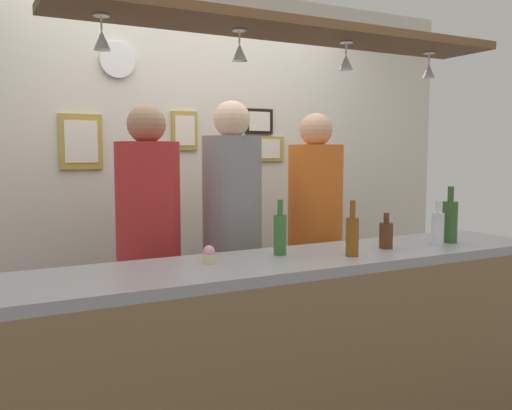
# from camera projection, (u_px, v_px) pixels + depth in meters

# --- Properties ---
(back_wall) EXTENTS (4.40, 0.06, 2.60)m
(back_wall) POSITION_uv_depth(u_px,v_px,m) (188.00, 180.00, 3.80)
(back_wall) COLOR silver
(back_wall) RESTS_ON ground_plane
(bar_counter) EXTENTS (2.70, 0.55, 1.01)m
(bar_counter) POSITION_uv_depth(u_px,v_px,m) (320.00, 335.00, 2.45)
(bar_counter) COLOR #99999E
(bar_counter) RESTS_ON ground_plane
(overhead_glass_rack) EXTENTS (2.20, 0.36, 0.04)m
(overhead_glass_rack) POSITION_uv_depth(u_px,v_px,m) (297.00, 30.00, 2.50)
(overhead_glass_rack) COLOR brown
(hanging_wineglass_far_left) EXTENTS (0.07, 0.07, 0.13)m
(hanging_wineglass_far_left) POSITION_uv_depth(u_px,v_px,m) (102.00, 39.00, 2.14)
(hanging_wineglass_far_left) COLOR silver
(hanging_wineglass_far_left) RESTS_ON overhead_glass_rack
(hanging_wineglass_left) EXTENTS (0.07, 0.07, 0.13)m
(hanging_wineglass_left) POSITION_uv_depth(u_px,v_px,m) (239.00, 51.00, 2.41)
(hanging_wineglass_left) COLOR silver
(hanging_wineglass_left) RESTS_ON overhead_glass_rack
(hanging_wineglass_center_left) EXTENTS (0.07, 0.07, 0.13)m
(hanging_wineglass_center_left) POSITION_uv_depth(u_px,v_px,m) (346.00, 61.00, 2.67)
(hanging_wineglass_center_left) COLOR silver
(hanging_wineglass_center_left) RESTS_ON overhead_glass_rack
(hanging_wineglass_center) EXTENTS (0.07, 0.07, 0.13)m
(hanging_wineglass_center) POSITION_uv_depth(u_px,v_px,m) (429.00, 70.00, 2.96)
(hanging_wineglass_center) COLOR silver
(hanging_wineglass_center) RESTS_ON overhead_glass_rack
(person_left_red_shirt) EXTENTS (0.34, 0.34, 1.74)m
(person_left_red_shirt) POSITION_uv_depth(u_px,v_px,m) (149.00, 235.00, 2.95)
(person_left_red_shirt) COLOR #2D334C
(person_left_red_shirt) RESTS_ON ground_plane
(person_middle_grey_shirt) EXTENTS (0.34, 0.34, 1.78)m
(person_middle_grey_shirt) POSITION_uv_depth(u_px,v_px,m) (232.00, 224.00, 3.17)
(person_middle_grey_shirt) COLOR #2D334C
(person_middle_grey_shirt) RESTS_ON ground_plane
(person_right_orange_shirt) EXTENTS (0.34, 0.34, 1.73)m
(person_right_orange_shirt) POSITION_uv_depth(u_px,v_px,m) (315.00, 224.00, 3.44)
(person_right_orange_shirt) COLOR #2D334C
(person_right_orange_shirt) RESTS_ON ground_plane
(bottle_soda_clear) EXTENTS (0.06, 0.06, 0.23)m
(bottle_soda_clear) POSITION_uv_depth(u_px,v_px,m) (438.00, 228.00, 2.84)
(bottle_soda_clear) COLOR silver
(bottle_soda_clear) RESTS_ON bar_counter
(bottle_beer_amber_tall) EXTENTS (0.06, 0.06, 0.26)m
(bottle_beer_amber_tall) POSITION_uv_depth(u_px,v_px,m) (352.00, 235.00, 2.55)
(bottle_beer_amber_tall) COLOR brown
(bottle_beer_amber_tall) RESTS_ON bar_counter
(bottle_champagne_green) EXTENTS (0.08, 0.08, 0.30)m
(bottle_champagne_green) POSITION_uv_depth(u_px,v_px,m) (450.00, 220.00, 2.94)
(bottle_champagne_green) COLOR #2D5623
(bottle_champagne_green) RESTS_ON bar_counter
(bottle_beer_brown_stubby) EXTENTS (0.07, 0.07, 0.18)m
(bottle_beer_brown_stubby) POSITION_uv_depth(u_px,v_px,m) (386.00, 234.00, 2.76)
(bottle_beer_brown_stubby) COLOR #512D14
(bottle_beer_brown_stubby) RESTS_ON bar_counter
(bottle_beer_green_import) EXTENTS (0.06, 0.06, 0.26)m
(bottle_beer_green_import) POSITION_uv_depth(u_px,v_px,m) (280.00, 233.00, 2.58)
(bottle_beer_green_import) COLOR #336B2D
(bottle_beer_green_import) RESTS_ON bar_counter
(cupcake) EXTENTS (0.06, 0.06, 0.08)m
(cupcake) POSITION_uv_depth(u_px,v_px,m) (209.00, 255.00, 2.40)
(cupcake) COLOR beige
(cupcake) RESTS_ON bar_counter
(picture_frame_upper_small) EXTENTS (0.22, 0.02, 0.18)m
(picture_frame_upper_small) POSITION_uv_depth(u_px,v_px,m) (259.00, 121.00, 3.97)
(picture_frame_upper_small) COLOR black
(picture_frame_upper_small) RESTS_ON back_wall
(picture_frame_lower_pair) EXTENTS (0.30, 0.02, 0.18)m
(picture_frame_lower_pair) POSITION_uv_depth(u_px,v_px,m) (266.00, 149.00, 4.02)
(picture_frame_lower_pair) COLOR #B29338
(picture_frame_lower_pair) RESTS_ON back_wall
(picture_frame_crest) EXTENTS (0.18, 0.02, 0.26)m
(picture_frame_crest) POSITION_uv_depth(u_px,v_px,m) (185.00, 131.00, 3.71)
(picture_frame_crest) COLOR #B29338
(picture_frame_crest) RESTS_ON back_wall
(picture_frame_caricature) EXTENTS (0.26, 0.02, 0.34)m
(picture_frame_caricature) POSITION_uv_depth(u_px,v_px,m) (81.00, 142.00, 3.41)
(picture_frame_caricature) COLOR #B29338
(picture_frame_caricature) RESTS_ON back_wall
(wall_clock) EXTENTS (0.22, 0.03, 0.22)m
(wall_clock) POSITION_uv_depth(u_px,v_px,m) (117.00, 60.00, 3.46)
(wall_clock) COLOR white
(wall_clock) RESTS_ON back_wall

